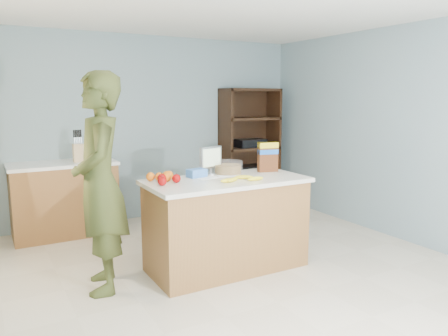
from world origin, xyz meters
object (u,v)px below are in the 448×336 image
cereal_box (268,155)px  tv (211,159)px  person (100,183)px  counter_peninsula (226,227)px  shelving_unit (248,150)px

cereal_box → tv: bearing=163.8°
person → tv: size_ratio=6.75×
person → counter_peninsula: bearing=94.4°
person → cereal_box: person is taller
shelving_unit → cereal_box: shelving_unit is taller
counter_peninsula → cereal_box: 0.90m
counter_peninsula → tv: bearing=90.9°
person → tv: bearing=109.7°
tv → shelving_unit: bearing=48.1°
cereal_box → person: bearing=-179.6°
tv → counter_peninsula: bearing=-89.1°
counter_peninsula → person: bearing=173.5°
shelving_unit → person: person is taller
shelving_unit → person: 3.33m
counter_peninsula → shelving_unit: size_ratio=0.87×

